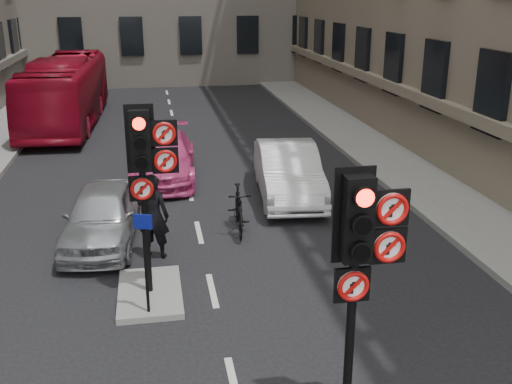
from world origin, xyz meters
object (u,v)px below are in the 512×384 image
object	(u,v)px
signal_near	(362,246)
info_sign	(145,250)
signal_far	(146,160)
car_pink	(163,157)
car_silver	(102,215)
motorcycle	(239,209)
bus_red	(66,92)
car_white	(288,171)
motorcyclist	(153,216)

from	to	relation	value
signal_near	info_sign	xyz separation A→B (m)	(-2.71, 3.19, -1.25)
signal_far	car_pink	xyz separation A→B (m)	(0.44, 7.62, -2.03)
car_silver	car_pink	world-z (taller)	car_pink
car_silver	signal_near	bearing A→B (deg)	-55.82
signal_near	signal_far	size ratio (longest dim) A/B	1.00
signal_far	motorcycle	xyz separation A→B (m)	(2.09, 2.95, -2.15)
bus_red	info_sign	xyz separation A→B (m)	(3.27, -17.03, -0.11)
signal_far	car_white	distance (m)	6.74
bus_red	motorcycle	xyz separation A→B (m)	(5.47, -13.27, -0.88)
bus_red	motorcycle	world-z (taller)	bus_red
motorcycle	motorcyclist	size ratio (longest dim) A/B	0.97
car_silver	bus_red	distance (m)	13.61
car_white	bus_red	bearing A→B (deg)	128.73
car_silver	info_sign	size ratio (longest dim) A/B	2.08
motorcycle	car_white	bearing A→B (deg)	56.55
signal_near	car_pink	world-z (taller)	signal_near
signal_near	car_pink	size ratio (longest dim) A/B	0.77
car_white	car_silver	bearing A→B (deg)	-148.83
signal_far	car_pink	world-z (taller)	signal_far
car_pink	motorcyclist	bearing A→B (deg)	-90.50
signal_near	info_sign	distance (m)	4.37
signal_near	car_white	distance (m)	9.45
motorcycle	motorcyclist	xyz separation A→B (m)	(-2.03, -1.14, 0.40)
car_pink	motorcycle	xyz separation A→B (m)	(1.65, -4.67, -0.12)
bus_red	motorcycle	bearing A→B (deg)	-65.40
motorcycle	car_pink	bearing A→B (deg)	113.83
motorcycle	info_sign	distance (m)	4.42
car_pink	signal_near	bearing A→B (deg)	-76.18
car_white	signal_far	bearing A→B (deg)	-120.85
car_pink	motorcyclist	world-z (taller)	motorcyclist
car_white	info_sign	xyz separation A→B (m)	(-3.94, -6.00, 0.58)
signal_near	motorcyclist	world-z (taller)	signal_near
signal_near	signal_far	bearing A→B (deg)	123.02
signal_near	car_pink	bearing A→B (deg)	100.55
motorcyclist	motorcycle	bearing A→B (deg)	-132.03
car_white	car_pink	bearing A→B (deg)	149.93
motorcycle	info_sign	xyz separation A→B (m)	(-2.20, -3.76, 0.78)
car_pink	motorcycle	distance (m)	4.95
motorcycle	motorcyclist	world-z (taller)	motorcyclist
car_white	motorcycle	world-z (taller)	car_white
motorcycle	car_silver	bearing A→B (deg)	-173.43
signal_near	signal_far	distance (m)	4.77
signal_far	motorcycle	world-z (taller)	signal_far
car_white	motorcyclist	distance (m)	5.07
signal_far	car_silver	world-z (taller)	signal_far
car_white	info_sign	distance (m)	7.20
bus_red	motorcyclist	distance (m)	14.82
motorcyclist	info_sign	xyz separation A→B (m)	(-0.17, -2.61, 0.38)
signal_far	motorcyclist	size ratio (longest dim) A/B	1.88
car_white	car_pink	distance (m)	4.17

